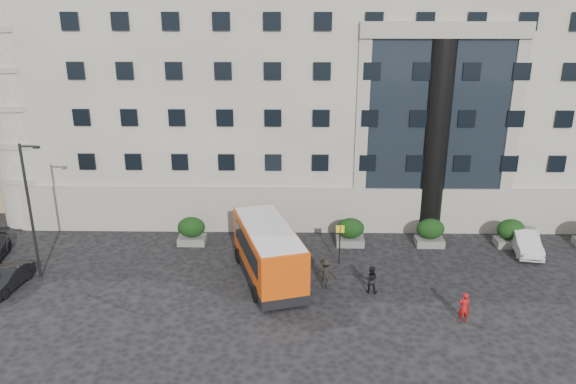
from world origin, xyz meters
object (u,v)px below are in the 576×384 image
object	(u,v)px
parked_car_b	(7,279)
pedestrian_a	(464,307)
street_lamp	(31,207)
pedestrian_b	(371,279)
hedge_b	(271,231)
pedestrian_c	(326,273)
hedge_c	(350,232)
white_taxi	(525,241)
hedge_d	(430,232)
red_truck	(103,190)
bus_stop_sign	(340,238)
parked_car_d	(105,204)
hedge_a	(192,230)
minibus	(268,251)
hedge_e	(510,233)

from	to	relation	value
parked_car_b	pedestrian_a	world-z (taller)	pedestrian_a
street_lamp	pedestrian_b	xyz separation A→B (m)	(18.93, -1.46, -3.58)
hedge_b	pedestrian_c	size ratio (longest dim) A/B	1.03
hedge_c	white_taxi	xyz separation A→B (m)	(11.07, -0.80, -0.24)
hedge_d	red_truck	distance (m)	24.40
parked_car_b	red_truck	bearing A→B (deg)	91.27
bus_stop_sign	parked_car_d	world-z (taller)	bus_stop_sign
bus_stop_sign	hedge_a	bearing A→B (deg)	163.58
minibus	pedestrian_a	bearing A→B (deg)	-40.87
red_truck	white_taxi	bearing A→B (deg)	-2.31
white_taxi	pedestrian_b	bearing A→B (deg)	-145.17
hedge_e	red_truck	xyz separation A→B (m)	(-28.72, 6.46, 0.53)
street_lamp	hedge_a	bearing A→B (deg)	31.16
hedge_c	pedestrian_b	xyz separation A→B (m)	(0.59, -6.26, -0.14)
hedge_d	pedestrian_b	bearing A→B (deg)	-126.38
hedge_a	parked_car_b	xyz separation A→B (m)	(-9.22, -6.22, -0.32)
hedge_d	minibus	world-z (taller)	minibus
pedestrian_b	pedestrian_a	bearing A→B (deg)	159.23
hedge_e	bus_stop_sign	xyz separation A→B (m)	(-11.30, -2.80, 0.80)
hedge_d	minibus	distance (m)	11.35
hedge_b	minibus	size ratio (longest dim) A/B	0.23
parked_car_d	pedestrian_b	bearing A→B (deg)	-26.34
hedge_d	pedestrian_b	distance (m)	7.77
parked_car_d	street_lamp	bearing A→B (deg)	-86.39
minibus	parked_car_d	bearing A→B (deg)	124.79
bus_stop_sign	pedestrian_a	size ratio (longest dim) A/B	1.55
pedestrian_c	hedge_b	bearing A→B (deg)	-51.95
white_taxi	pedestrian_b	xyz separation A→B (m)	(-10.48, -5.46, 0.11)
red_truck	parked_car_b	world-z (taller)	red_truck
street_lamp	parked_car_b	distance (m)	4.22
red_truck	parked_car_d	xyz separation A→B (m)	(0.42, -0.98, -0.79)
pedestrian_b	hedge_c	bearing A→B (deg)	-71.33
street_lamp	pedestrian_c	xyz separation A→B (m)	(16.48, -0.94, -3.47)
white_taxi	pedestrian_a	distance (m)	10.40
parked_car_b	white_taxi	xyz separation A→B (m)	(30.69, 5.42, 0.08)
hedge_c	pedestrian_c	xyz separation A→B (m)	(-1.86, -5.74, -0.03)
minibus	parked_car_d	world-z (taller)	minibus
red_truck	pedestrian_b	distance (m)	22.80
hedge_e	minibus	bearing A→B (deg)	-163.20
bus_stop_sign	white_taxi	distance (m)	12.18
pedestrian_b	hedge_d	bearing A→B (deg)	-113.10
bus_stop_sign	parked_car_b	world-z (taller)	bus_stop_sign
pedestrian_c	hedge_e	bearing A→B (deg)	-147.02
street_lamp	pedestrian_c	size ratio (longest dim) A/B	4.46
bus_stop_sign	pedestrian_b	world-z (taller)	bus_stop_sign
hedge_a	red_truck	world-z (taller)	red_truck
bus_stop_sign	parked_car_b	size ratio (longest dim) A/B	0.68
hedge_b	hedge_e	distance (m)	15.60
hedge_b	hedge_d	world-z (taller)	same
parked_car_d	white_taxi	world-z (taller)	white_taxi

